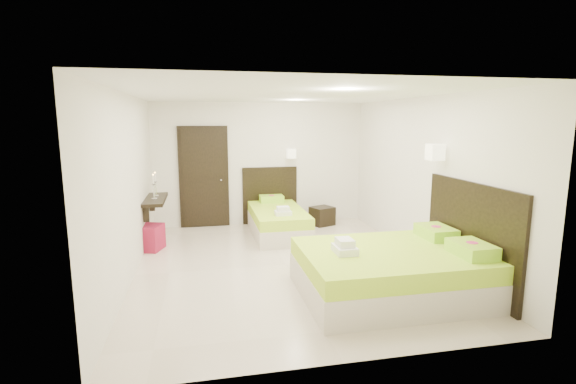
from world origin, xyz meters
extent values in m
plane|color=beige|center=(0.00, 0.00, 0.00)|extent=(5.50, 5.50, 0.00)
cube|color=beige|center=(0.20, 1.76, 0.16)|extent=(0.99, 1.98, 0.32)
cube|color=#A0D822|center=(0.20, 1.76, 0.42)|extent=(0.98, 1.96, 0.20)
cube|color=black|center=(0.20, 2.72, 0.62)|extent=(1.19, 0.05, 1.24)
cube|color=#A7E82A|center=(0.20, 2.50, 0.58)|extent=(0.49, 0.34, 0.14)
cylinder|color=#E53572|center=(0.20, 2.50, 0.65)|extent=(0.12, 0.12, 0.00)
cube|color=white|center=(0.20, 1.22, 0.55)|extent=(0.30, 0.22, 0.08)
cube|color=white|center=(0.20, 1.22, 0.63)|extent=(0.22, 0.16, 0.08)
cube|color=beige|center=(0.64, 2.57, 1.53)|extent=(0.18, 0.18, 0.20)
cylinder|color=#2D2116|center=(0.64, 2.65, 1.53)|extent=(0.03, 0.16, 0.03)
cube|color=beige|center=(1.10, -1.37, 0.18)|extent=(2.29, 1.72, 0.37)
cube|color=#A0D822|center=(1.10, -1.37, 0.48)|extent=(2.27, 1.70, 0.23)
cube|color=black|center=(2.22, -1.37, 0.72)|extent=(0.05, 1.95, 1.43)
cube|color=#A7E82A|center=(1.96, -1.77, 0.68)|extent=(0.39, 0.57, 0.16)
cylinder|color=#E53572|center=(1.96, -1.77, 0.76)|extent=(0.14, 0.14, 0.00)
cube|color=#A7E82A|center=(1.96, -0.97, 0.68)|extent=(0.39, 0.57, 0.16)
cylinder|color=#E53572|center=(1.96, -0.97, 0.76)|extent=(0.14, 0.14, 0.00)
cube|color=white|center=(0.47, -1.37, 0.64)|extent=(0.25, 0.34, 0.09)
cube|color=white|center=(0.47, -1.37, 0.73)|extent=(0.19, 0.26, 0.09)
cube|color=beige|center=(2.07, -0.65, 1.78)|extent=(0.21, 0.21, 0.23)
cylinder|color=#2D2116|center=(2.15, -0.65, 1.78)|extent=(0.16, 0.03, 0.03)
cube|color=black|center=(1.27, 2.32, 0.20)|extent=(0.56, 0.53, 0.39)
cube|color=maroon|center=(-2.18, 1.24, 0.22)|extent=(0.56, 0.56, 0.44)
cube|color=black|center=(-1.20, 2.71, 1.05)|extent=(1.02, 0.06, 2.14)
cube|color=black|center=(-1.20, 2.67, 1.05)|extent=(0.88, 0.04, 2.06)
cylinder|color=silver|center=(-0.85, 2.64, 1.00)|extent=(0.03, 0.10, 0.03)
cube|color=black|center=(-2.08, 1.60, 0.82)|extent=(0.35, 1.20, 0.06)
cube|color=black|center=(-2.19, 1.15, 0.67)|extent=(0.10, 0.04, 0.30)
cube|color=black|center=(-2.19, 2.05, 0.67)|extent=(0.10, 0.04, 0.30)
cylinder|color=silver|center=(-2.08, 1.45, 0.86)|extent=(0.10, 0.10, 0.02)
cylinder|color=silver|center=(-2.08, 1.45, 0.98)|extent=(0.02, 0.02, 0.22)
cone|color=silver|center=(-2.08, 1.45, 1.11)|extent=(0.07, 0.07, 0.04)
cylinder|color=white|center=(-2.08, 1.45, 1.20)|extent=(0.02, 0.02, 0.15)
sphere|color=#FFB23F|center=(-2.08, 1.45, 1.29)|extent=(0.02, 0.02, 0.02)
cylinder|color=silver|center=(-2.08, 1.75, 0.86)|extent=(0.10, 0.10, 0.02)
cylinder|color=silver|center=(-2.08, 1.75, 0.98)|extent=(0.02, 0.02, 0.22)
cone|color=silver|center=(-2.08, 1.75, 1.11)|extent=(0.07, 0.07, 0.04)
cylinder|color=white|center=(-2.08, 1.75, 1.20)|extent=(0.02, 0.02, 0.15)
sphere|color=#FFB23F|center=(-2.08, 1.75, 1.29)|extent=(0.02, 0.02, 0.02)
camera|label=1|loc=(-1.23, -6.11, 2.22)|focal=26.00mm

